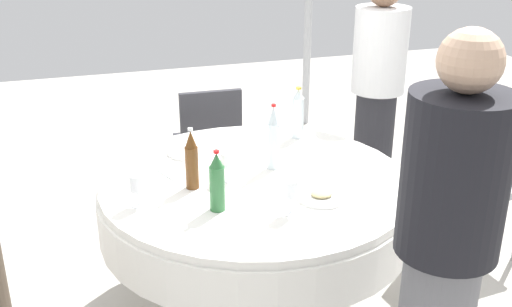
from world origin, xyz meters
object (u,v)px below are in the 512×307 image
at_px(bottle_clear_near, 298,114).
at_px(person_inner, 443,261).
at_px(bottle_clear_inner, 273,139).
at_px(chair_far, 209,138).
at_px(wine_glass_south, 228,161).
at_px(dining_table, 256,205).
at_px(wine_glass_left, 137,184).
at_px(plate_west, 189,152).
at_px(plate_east, 322,197).
at_px(person_outer, 377,93).
at_px(chair_front, 472,175).
at_px(bottle_green_left, 217,183).
at_px(bottle_brown_outer, 192,161).
at_px(wine_glass_front, 291,190).

relative_size(bottle_clear_near, person_inner, 0.18).
xyz_separation_m(bottle_clear_inner, chair_far, (-0.08, 1.07, -0.38)).
bearing_deg(wine_glass_south, dining_table, -5.06).
distance_m(bottle_clear_near, chair_far, 0.87).
height_order(wine_glass_left, plate_west, wine_glass_left).
bearing_deg(plate_east, person_outer, 52.49).
xyz_separation_m(person_outer, chair_front, (0.27, -0.70, -0.32)).
distance_m(bottle_green_left, plate_west, 0.68).
xyz_separation_m(bottle_clear_near, bottle_clear_inner, (-0.27, -0.36, 0.02)).
bearing_deg(bottle_clear_inner, chair_far, 94.36).
xyz_separation_m(wine_glass_south, chair_far, (0.17, 1.15, -0.33)).
height_order(dining_table, plate_west, plate_west).
distance_m(bottle_brown_outer, chair_far, 1.28).
bearing_deg(plate_west, dining_table, -59.14).
bearing_deg(wine_glass_south, bottle_green_left, -114.02).
relative_size(bottle_brown_outer, person_outer, 0.19).
relative_size(wine_glass_left, person_outer, 0.09).
bearing_deg(bottle_green_left, wine_glass_left, 157.31).
height_order(dining_table, person_outer, person_outer).
relative_size(dining_table, chair_front, 1.75).
xyz_separation_m(wine_glass_left, person_inner, (0.90, -0.95, 0.01)).
height_order(bottle_green_left, wine_glass_left, bottle_green_left).
relative_size(bottle_green_left, plate_west, 1.21).
height_order(wine_glass_south, person_inner, person_inner).
distance_m(bottle_brown_outer, wine_glass_front, 0.51).
distance_m(bottle_clear_near, bottle_green_left, 0.96).
height_order(bottle_brown_outer, wine_glass_left, bottle_brown_outer).
bearing_deg(bottle_green_left, chair_far, 78.38).
bearing_deg(plate_east, chair_front, 20.45).
height_order(wine_glass_south, chair_front, wine_glass_south).
distance_m(wine_glass_left, chair_front, 1.97).
bearing_deg(person_inner, bottle_clear_near, -109.26).
relative_size(bottle_clear_inner, person_inner, 0.20).
height_order(bottle_clear_near, chair_front, bottle_clear_near).
bearing_deg(bottle_clear_near, wine_glass_front, -112.92).
bearing_deg(wine_glass_south, chair_far, 81.52).
relative_size(bottle_clear_near, plate_east, 1.37).
xyz_separation_m(dining_table, wine_glass_front, (0.03, -0.39, 0.26)).
height_order(person_outer, chair_far, person_outer).
bearing_deg(bottle_brown_outer, dining_table, 1.91).
relative_size(bottle_green_left, wine_glass_south, 1.91).
bearing_deg(wine_glass_left, person_inner, -46.46).
xyz_separation_m(plate_west, person_outer, (1.32, 0.42, 0.09)).
relative_size(bottle_clear_inner, wine_glass_front, 2.11).
bearing_deg(wine_glass_left, bottle_brown_outer, 22.97).
height_order(bottle_clear_inner, bottle_green_left, bottle_clear_inner).
bearing_deg(plate_east, chair_far, 96.95).
distance_m(bottle_green_left, wine_glass_front, 0.32).
xyz_separation_m(bottle_clear_near, chair_far, (-0.35, 0.71, -0.36)).
bearing_deg(person_inner, chair_far, -99.46).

